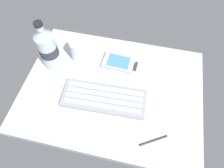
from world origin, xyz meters
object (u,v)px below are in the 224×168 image
Objects in this scene: handheld_device at (120,63)px; juice_cup at (79,51)px; stylus_pen at (153,140)px; keyboard at (104,98)px; water_bottle at (48,49)px.

handheld_device is 1.54× the size of juice_cup.
juice_cup is 42.13cm from stylus_pen.
handheld_device is 1.38× the size of stylus_pen.
juice_cup is (-13.69, 16.26, 3.10)cm from keyboard.
keyboard is 26.20cm from water_bottle.
stylus_pen is (32.19, -26.95, -3.56)cm from juice_cup.
keyboard is 3.47× the size of juice_cup.
handheld_device is at bearing 89.88° from stylus_pen.
water_bottle reaches higher than handheld_device.
juice_cup is (-16.16, -0.15, 3.18)cm from handheld_device.
juice_cup is 0.89× the size of stylus_pen.
keyboard is 21.37cm from stylus_pen.
water_bottle is at bearing -166.80° from handheld_device.
juice_cup is 0.41× the size of water_bottle.
juice_cup reaches higher than stylus_pen.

